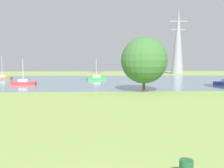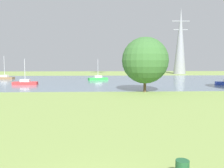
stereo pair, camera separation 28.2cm
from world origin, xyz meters
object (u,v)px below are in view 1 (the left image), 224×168
(tree_east_near, at_px, (144,60))
(electricity_pylon, at_px, (178,41))
(sailboat_green, at_px, (96,78))
(sailboat_brown, at_px, (3,78))
(sailboat_red, at_px, (23,83))

(tree_east_near, height_order, electricity_pylon, electricity_pylon)
(sailboat_green, relative_size, electricity_pylon, 0.22)
(sailboat_brown, distance_m, tree_east_near, 41.59)
(sailboat_green, height_order, sailboat_red, sailboat_red)
(sailboat_brown, height_order, sailboat_red, sailboat_brown)
(sailboat_red, distance_m, tree_east_near, 25.29)
(sailboat_brown, height_order, tree_east_near, tree_east_near)
(sailboat_green, relative_size, sailboat_red, 0.99)
(sailboat_green, relative_size, tree_east_near, 0.61)
(sailboat_red, height_order, tree_east_near, tree_east_near)
(sailboat_green, relative_size, sailboat_brown, 0.85)
(sailboat_green, xyz_separation_m, sailboat_brown, (-24.21, 3.65, 0.01))
(sailboat_red, relative_size, electricity_pylon, 0.22)
(sailboat_red, bearing_deg, tree_east_near, -27.73)
(electricity_pylon, bearing_deg, sailboat_green, -137.52)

